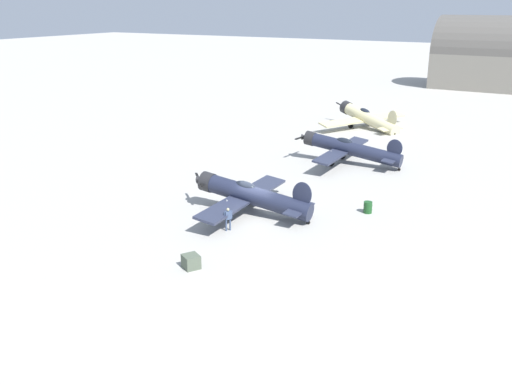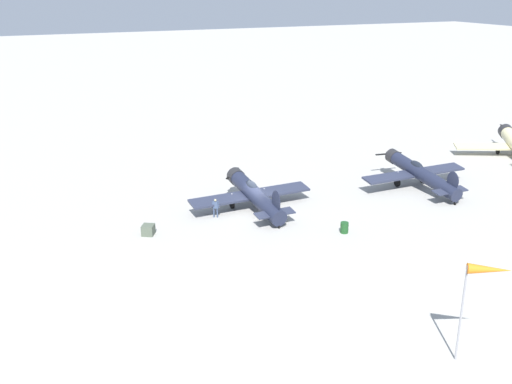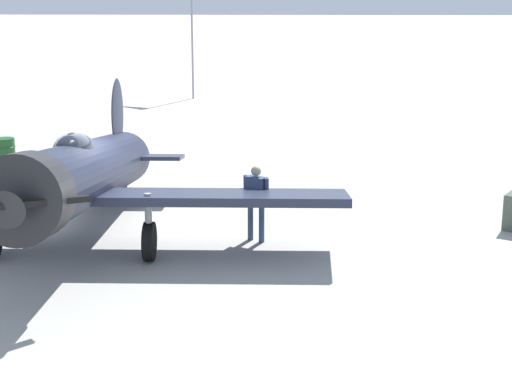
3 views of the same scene
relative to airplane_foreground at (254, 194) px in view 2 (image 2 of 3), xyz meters
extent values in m
plane|color=#A8A59E|center=(-0.50, -0.02, -1.48)|extent=(400.00, 400.00, 0.00)
cylinder|color=#1E2338|center=(-0.50, -0.02, -0.03)|extent=(9.01, 1.71, 2.50)
cylinder|color=#232326|center=(3.73, 0.13, 0.50)|extent=(1.13, 1.55, 1.62)
cone|color=#232326|center=(4.38, 0.15, 0.58)|extent=(0.65, 0.65, 0.70)
cube|color=black|center=(4.53, 0.15, 0.58)|extent=(2.11, 2.11, 0.35)
ellipsoid|color=black|center=(0.39, 0.01, 0.68)|extent=(1.80, 0.82, 0.89)
cube|color=#282D42|center=(0.57, 0.02, -0.29)|extent=(2.15, 11.30, 0.40)
ellipsoid|color=#1E2338|center=(-4.21, -0.14, 0.72)|extent=(1.72, 0.18, 2.03)
cube|color=#282D42|center=(-4.01, -0.14, -0.39)|extent=(1.22, 3.44, 0.24)
cylinder|color=#999BA0|center=(1.04, 1.64, -0.58)|extent=(0.14, 0.14, 1.00)
cylinder|color=black|center=(1.04, 1.64, -1.08)|extent=(0.81, 0.23, 0.80)
cylinder|color=#999BA0|center=(1.15, -1.57, -0.58)|extent=(0.14, 0.14, 1.00)
cylinder|color=black|center=(1.15, -1.57, -1.08)|extent=(0.81, 0.23, 0.80)
cylinder|color=black|center=(-4.75, -0.16, -1.34)|extent=(0.28, 0.11, 0.28)
cylinder|color=#1E2338|center=(-1.77, -16.99, 0.08)|extent=(9.73, 1.45, 2.50)
cylinder|color=#232326|center=(2.84, -16.92, 0.66)|extent=(1.09, 1.43, 1.52)
cone|color=#232326|center=(3.49, -16.91, 0.74)|extent=(0.63, 0.60, 0.65)
cube|color=black|center=(3.64, -16.91, 0.74)|extent=(0.48, 2.99, 0.16)
ellipsoid|color=black|center=(-0.81, -16.97, 0.75)|extent=(1.78, 0.79, 0.89)
cube|color=#282D42|center=(-0.62, -16.97, -0.14)|extent=(1.78, 11.37, 0.38)
ellipsoid|color=#1E2338|center=(-5.81, -17.05, 0.68)|extent=(1.70, 0.14, 1.87)
cube|color=#282D42|center=(-5.61, -17.04, -0.34)|extent=(1.15, 3.42, 0.24)
cylinder|color=#999BA0|center=(-0.06, -15.41, -0.50)|extent=(0.14, 0.14, 1.14)
cylinder|color=black|center=(-0.06, -15.41, -1.08)|extent=(0.80, 0.21, 0.80)
cylinder|color=#999BA0|center=(-0.02, -18.52, -0.50)|extent=(0.14, 0.14, 1.14)
cylinder|color=black|center=(-0.02, -18.52, -1.08)|extent=(0.80, 0.21, 0.80)
cylinder|color=black|center=(-6.39, -17.05, -1.34)|extent=(0.28, 0.10, 0.28)
cylinder|color=#232326|center=(6.34, -35.91, 0.59)|extent=(1.79, 2.00, 1.78)
cone|color=#232326|center=(6.93, -36.20, 0.72)|extent=(0.90, 0.91, 0.77)
cube|color=black|center=(7.06, -36.27, 0.72)|extent=(2.40, 1.44, 0.59)
cylinder|color=#999BA0|center=(4.69, -33.25, -0.62)|extent=(0.14, 0.14, 0.90)
cylinder|color=black|center=(4.69, -33.25, -1.08)|extent=(0.81, 0.53, 0.80)
cylinder|color=#384766|center=(-0.46, 3.59, -1.05)|extent=(0.12, 0.12, 0.84)
cylinder|color=#384766|center=(-0.30, 3.84, -1.05)|extent=(0.12, 0.12, 0.84)
cube|color=#384766|center=(-0.38, 3.71, -0.34)|extent=(0.44, 0.51, 0.60)
sphere|color=tan|center=(-0.38, 3.71, 0.09)|extent=(0.22, 0.22, 0.22)
cylinder|color=#384766|center=(-0.53, 3.47, -0.32)|extent=(0.09, 0.09, 0.56)
cylinder|color=#384766|center=(-0.23, 3.95, -0.32)|extent=(0.09, 0.09, 0.56)
cube|color=#4C5647|center=(-1.66, 9.89, -1.06)|extent=(1.31, 1.29, 0.83)
cylinder|color=#19471E|center=(-7.67, -4.58, -1.03)|extent=(0.65, 0.65, 0.89)
torus|color=#19471E|center=(-7.67, -4.58, -0.85)|extent=(0.68, 0.68, 0.04)
torus|color=#19471E|center=(-7.67, -4.58, -1.21)|extent=(0.68, 0.68, 0.04)
cylinder|color=gray|center=(-24.56, -0.94, 1.30)|extent=(0.10, 0.10, 5.56)
cone|color=orange|center=(-25.12, -1.88, 3.93)|extent=(1.60, 2.17, 0.56)
camera|label=1|loc=(-20.82, 35.55, 13.81)|focal=40.70mm
camera|label=2|loc=(-44.65, 19.68, 17.54)|focal=41.53mm
camera|label=3|loc=(16.07, 4.66, 3.74)|focal=55.44mm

